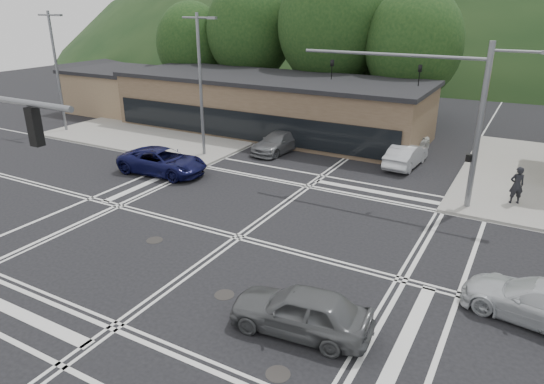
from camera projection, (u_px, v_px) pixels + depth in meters
The scene contains 20 objects.
ground at pixel (238, 237), 21.15m from camera, with size 120.00×120.00×0.00m, color black.
sidewalk_nw at pixel (184, 125), 40.11m from camera, with size 16.00×16.00×0.15m, color gray.
commercial_row at pixel (270, 106), 37.86m from camera, with size 24.00×8.00×4.00m, color brown.
commercial_nw at pixel (120, 91), 45.18m from camera, with size 8.00×7.00×3.60m, color #846B4F.
hill_north at pixel (489, 55), 94.32m from camera, with size 252.00×126.00×140.00m, color black.
tree_n_a at pixel (250, 30), 44.39m from camera, with size 8.00×8.00×11.75m.
tree_n_b at pixel (331, 25), 40.53m from camera, with size 9.00×9.00×12.98m.
tree_n_c at pixel (414, 44), 37.83m from camera, with size 7.60×7.60×10.87m.
tree_n_d at pixel (192, 43), 46.77m from camera, with size 6.80×6.80×9.76m.
tree_n_e at pixel (391, 32), 42.21m from camera, with size 8.40×8.40×11.98m.
streetlight_nw at pixel (201, 79), 30.44m from camera, with size 2.50×0.25×9.00m.
streetlight_w at pixel (57, 66), 36.56m from camera, with size 2.50×0.25×9.00m.
signal_mast_ne at pixel (454, 105), 22.81m from camera, with size 11.65×0.30×8.00m.
car_blue_west at pixel (163, 161), 28.76m from camera, with size 2.50×5.43×1.51m, color #0D0F3B.
car_grey_center at pixel (301, 311), 14.85m from camera, with size 1.78×4.42×1.51m, color #535557.
car_silver_east at pixel (540, 302), 15.38m from camera, with size 1.93×4.76×1.38m, color silver.
car_queue_a at pixel (406, 155), 30.03m from camera, with size 1.52×4.37×1.44m, color silver.
car_queue_b at pixel (408, 142), 32.53m from camera, with size 1.92×4.77×1.62m, color silver.
car_northbound at pixel (279, 142), 33.02m from camera, with size 1.91×4.70×1.36m, color slate.
pedestrian at pixel (517, 185), 24.04m from camera, with size 0.70×0.46×1.91m, color black.
Camera 1 is at (10.52, -15.84, 9.58)m, focal length 32.00 mm.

